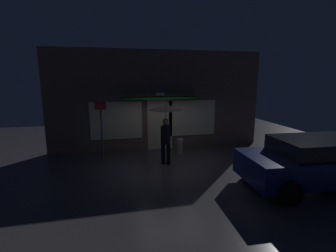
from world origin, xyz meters
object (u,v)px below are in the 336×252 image
person_with_umbrella (166,117)px  parked_car (317,161)px  street_sign_post (102,127)px  sidewalk_bollard (180,146)px

person_with_umbrella → parked_car: 4.87m
street_sign_post → sidewalk_bollard: bearing=8.7°
parked_car → sidewalk_bollard: parked_car is taller
person_with_umbrella → street_sign_post: bearing=102.4°
person_with_umbrella → street_sign_post: size_ratio=0.91×
parked_car → street_sign_post: (-6.11, 3.39, 0.62)m
person_with_umbrella → parked_car: size_ratio=0.50×
sidewalk_bollard → street_sign_post: bearing=-171.3°
parked_car → street_sign_post: size_ratio=1.82×
person_with_umbrella → sidewalk_bollard: bearing=-10.2°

